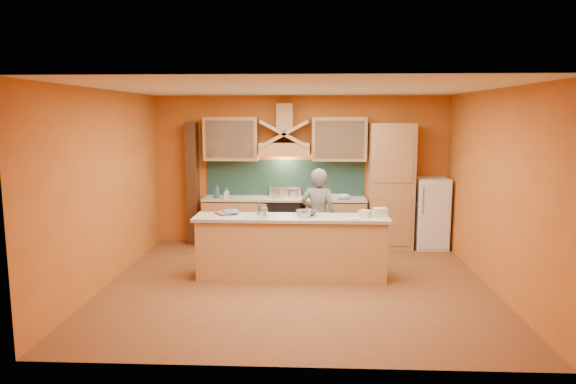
{
  "coord_description": "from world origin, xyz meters",
  "views": [
    {
      "loc": [
        0.19,
        -7.19,
        2.43
      ],
      "look_at": [
        -0.18,
        0.9,
        1.22
      ],
      "focal_mm": 32.0,
      "sensor_mm": 36.0,
      "label": 1
    }
  ],
  "objects_px": {
    "fridge": "(431,213)",
    "kitchen_scale": "(305,215)",
    "stove": "(285,222)",
    "person": "(318,217)",
    "mixing_bowl": "(306,213)"
  },
  "relations": [
    {
      "from": "person",
      "to": "stove",
      "type": "bearing_deg",
      "value": -49.94
    },
    {
      "from": "stove",
      "to": "mixing_bowl",
      "type": "xyz_separation_m",
      "value": [
        0.42,
        -1.81,
        0.53
      ]
    },
    {
      "from": "fridge",
      "to": "mixing_bowl",
      "type": "relative_size",
      "value": 4.22
    },
    {
      "from": "fridge",
      "to": "person",
      "type": "distance_m",
      "value": 2.41
    },
    {
      "from": "stove",
      "to": "person",
      "type": "height_order",
      "value": "person"
    },
    {
      "from": "kitchen_scale",
      "to": "mixing_bowl",
      "type": "relative_size",
      "value": 0.37
    },
    {
      "from": "fridge",
      "to": "mixing_bowl",
      "type": "height_order",
      "value": "fridge"
    },
    {
      "from": "stove",
      "to": "kitchen_scale",
      "type": "distance_m",
      "value": 2.13
    },
    {
      "from": "fridge",
      "to": "kitchen_scale",
      "type": "height_order",
      "value": "fridge"
    },
    {
      "from": "stove",
      "to": "kitchen_scale",
      "type": "height_order",
      "value": "kitchen_scale"
    },
    {
      "from": "fridge",
      "to": "kitchen_scale",
      "type": "relative_size",
      "value": 11.32
    },
    {
      "from": "kitchen_scale",
      "to": "stove",
      "type": "bearing_deg",
      "value": 123.33
    },
    {
      "from": "person",
      "to": "kitchen_scale",
      "type": "relative_size",
      "value": 13.91
    },
    {
      "from": "fridge",
      "to": "kitchen_scale",
      "type": "bearing_deg",
      "value": -138.62
    },
    {
      "from": "fridge",
      "to": "person",
      "type": "bearing_deg",
      "value": -150.28
    }
  ]
}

